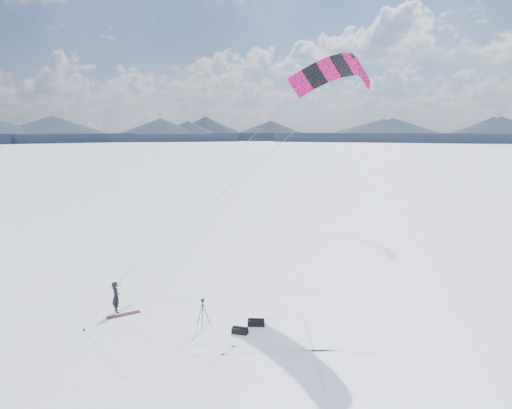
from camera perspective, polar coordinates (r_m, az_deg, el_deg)
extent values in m
plane|color=white|center=(20.53, -10.60, -16.51)|extent=(1800.00, 1800.00, 0.00)
cube|color=#1C2536|center=(333.68, 30.15, 7.52)|extent=(142.83, 132.24, 4.95)
cone|color=#1C2536|center=(333.64, 30.19, 7.94)|extent=(90.28, 90.28, 8.00)
cube|color=#1C2536|center=(336.56, 14.42, 8.55)|extent=(155.14, 103.25, 4.95)
cone|color=#1C2536|center=(336.52, 14.43, 8.97)|extent=(84.80, 84.80, 8.00)
cube|color=#1C2536|center=(338.17, -1.28, 8.86)|extent=(154.88, 65.89, 4.95)
cone|color=#1C2536|center=(338.13, -1.28, 9.28)|extent=(72.46, 72.46, 8.00)
cube|color=#1C2536|center=(338.38, -16.92, 8.44)|extent=(154.88, 65.89, 4.95)
cone|color=#1C2536|center=(338.34, -16.95, 8.86)|extent=(72.46, 72.46, 8.00)
cube|color=silver|center=(17.98, -28.40, -21.71)|extent=(6.00, 0.12, 0.01)
cube|color=silver|center=(19.44, -21.06, -18.63)|extent=(3.52, 7.29, 0.01)
cube|color=silver|center=(21.19, -15.05, -15.81)|extent=(6.45, 7.79, 0.01)
cube|color=silver|center=(23.16, -10.14, -13.31)|extent=(11.66, 3.07, 0.01)
cube|color=silver|center=(18.07, -4.77, -20.28)|extent=(1.27, 5.91, 0.01)
cube|color=silver|center=(20.25, -0.25, -16.72)|extent=(6.52, 4.83, 0.01)
cube|color=silver|center=(22.57, 3.24, -13.80)|extent=(8.85, 4.87, 0.01)
imported|color=black|center=(23.37, -18.07, -13.45)|extent=(0.58, 0.69, 1.60)
cube|color=maroon|center=(22.90, -17.23, -13.85)|extent=(1.63, 0.88, 0.04)
cylinder|color=black|center=(20.68, -6.60, -14.39)|extent=(0.39, 0.15, 1.19)
cylinder|color=black|center=(20.73, -7.50, -14.34)|extent=(0.32, 0.28, 1.19)
cylinder|color=black|center=(20.45, -7.18, -14.68)|extent=(0.11, 0.40, 1.19)
cylinder|color=black|center=(20.45, -7.12, -13.40)|extent=(0.04, 0.04, 0.36)
cube|color=black|center=(20.36, -7.13, -12.79)|extent=(0.09, 0.09, 0.05)
cube|color=black|center=(20.32, -7.14, -12.55)|extent=(0.16, 0.13, 0.10)
cylinder|color=black|center=(20.41, -7.15, -12.45)|extent=(0.07, 0.10, 0.07)
cube|color=black|center=(20.84, 0.01, -15.47)|extent=(0.83, 0.51, 0.29)
cylinder|color=black|center=(20.77, 0.01, -15.06)|extent=(0.74, 0.22, 0.07)
cube|color=black|center=(20.16, -2.17, -16.45)|extent=(0.78, 0.60, 0.26)
cylinder|color=black|center=(20.09, -2.17, -16.07)|extent=(0.64, 0.35, 0.08)
cube|color=#C00957|center=(23.81, 13.98, 16.63)|extent=(1.38, 1.24, 1.71)
cube|color=black|center=(24.86, 13.69, 17.39)|extent=(1.15, 1.35, 1.56)
cube|color=#C00957|center=(25.91, 12.79, 17.75)|extent=(1.11, 1.37, 1.39)
cube|color=black|center=(26.90, 11.42, 17.71)|extent=(1.32, 1.37, 1.21)
cube|color=#C00957|center=(27.74, 9.73, 17.32)|extent=(1.51, 1.29, 1.39)
cube|color=black|center=(28.37, 7.86, 16.62)|extent=(1.67, 1.14, 1.56)
cube|color=#C00957|center=(28.77, 5.95, 15.66)|extent=(1.77, 0.92, 1.71)
cylinder|color=gray|center=(21.81, -2.03, 3.59)|extent=(12.83, 0.70, 10.61)
cylinder|color=gray|center=(24.62, -4.88, 4.29)|extent=(11.08, 6.54, 10.61)
cylinder|color=black|center=(22.87, -18.25, -10.28)|extent=(0.54, 0.19, 0.03)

